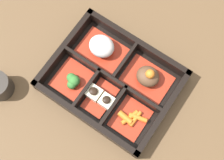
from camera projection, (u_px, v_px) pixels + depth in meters
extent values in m
plane|color=brown|center=(112.00, 83.00, 0.80)|extent=(3.00, 3.00, 0.00)
cube|color=black|center=(112.00, 82.00, 0.79)|extent=(0.31, 0.25, 0.01)
cube|color=black|center=(85.00, 119.00, 0.75)|extent=(0.31, 0.01, 0.05)
cube|color=black|center=(137.00, 44.00, 0.80)|extent=(0.31, 0.01, 0.05)
cube|color=black|center=(64.00, 49.00, 0.80)|extent=(0.01, 0.25, 0.05)
cube|color=black|center=(163.00, 113.00, 0.75)|extent=(0.01, 0.25, 0.05)
cube|color=black|center=(113.00, 79.00, 0.78)|extent=(0.28, 0.01, 0.05)
cube|color=black|center=(87.00, 89.00, 0.77)|extent=(0.01, 0.11, 0.05)
cube|color=black|center=(114.00, 107.00, 0.76)|extent=(0.01, 0.11, 0.05)
cube|color=black|center=(125.00, 63.00, 0.79)|extent=(0.01, 0.11, 0.05)
cube|color=#B22D19|center=(102.00, 50.00, 0.81)|extent=(0.12, 0.08, 0.01)
ellipsoid|color=silver|center=(102.00, 46.00, 0.79)|extent=(0.07, 0.06, 0.05)
cube|color=#B22D19|center=(147.00, 79.00, 0.79)|extent=(0.12, 0.08, 0.01)
ellipsoid|color=brown|center=(148.00, 76.00, 0.77)|extent=(0.06, 0.05, 0.04)
sphere|color=orange|center=(150.00, 74.00, 0.75)|extent=(0.02, 0.02, 0.02)
cube|color=#B22D19|center=(72.00, 79.00, 0.79)|extent=(0.08, 0.09, 0.01)
sphere|color=#387A33|center=(71.00, 78.00, 0.78)|extent=(0.02, 0.02, 0.02)
sphere|color=#387A33|center=(74.00, 81.00, 0.77)|extent=(0.03, 0.03, 0.03)
sphere|color=#387A33|center=(72.00, 84.00, 0.77)|extent=(0.02, 0.02, 0.02)
cube|color=#B22D19|center=(101.00, 98.00, 0.77)|extent=(0.06, 0.09, 0.01)
cube|color=beige|center=(94.00, 93.00, 0.76)|extent=(0.04, 0.03, 0.02)
ellipsoid|color=black|center=(93.00, 91.00, 0.75)|extent=(0.02, 0.02, 0.01)
cube|color=beige|center=(106.00, 101.00, 0.76)|extent=(0.03, 0.03, 0.02)
ellipsoid|color=black|center=(106.00, 100.00, 0.74)|extent=(0.02, 0.02, 0.01)
cube|color=#B22D19|center=(130.00, 118.00, 0.76)|extent=(0.08, 0.09, 0.01)
cylinder|color=orange|center=(130.00, 117.00, 0.75)|extent=(0.03, 0.05, 0.01)
cylinder|color=orange|center=(125.00, 117.00, 0.75)|extent=(0.04, 0.02, 0.02)
cylinder|color=orange|center=(135.00, 119.00, 0.75)|extent=(0.01, 0.04, 0.01)
cylinder|color=orange|center=(138.00, 117.00, 0.75)|extent=(0.05, 0.02, 0.01)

